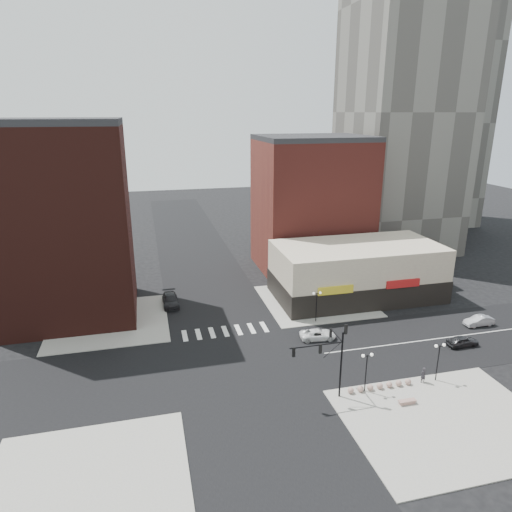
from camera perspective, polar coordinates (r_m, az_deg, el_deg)
name	(u,v)px	position (r m, az deg, el deg)	size (l,w,h in m)	color
ground	(239,365)	(51.58, -2.08, -13.41)	(240.00, 240.00, 0.00)	black
road_ew	(239,364)	(51.57, -2.08, -13.40)	(200.00, 14.00, 0.02)	black
road_ns	(239,364)	(51.57, -2.08, -13.40)	(14.00, 200.00, 0.02)	black
sidewalk_nw	(110,322)	(63.85, -17.84, -7.82)	(15.00, 15.00, 0.12)	gray
sidewalk_ne	(316,301)	(67.74, 7.47, -5.57)	(15.00, 15.00, 0.12)	gray
sidewalk_se	(446,422)	(46.69, 22.69, -18.56)	(18.00, 14.00, 0.12)	gray
sidewalk_sw	(87,491)	(39.58, -20.40, -25.81)	(15.00, 15.00, 0.12)	gray
building_nw	(66,225)	(64.19, -22.69, 3.59)	(16.00, 15.00, 25.00)	#381612
building_ne_midrise	(311,206)	(79.48, 6.93, 6.21)	(18.00, 15.00, 22.00)	maroon
tower_near	(413,2)	(96.60, 19.04, 27.78)	(20.00, 20.00, 90.00)	#47443F
tower_far	(445,44)	(121.67, 22.60, 23.22)	(18.00, 18.00, 82.00)	#47443F
building_ne_row	(356,275)	(69.51, 12.44, -2.36)	(24.20, 12.20, 8.00)	beige
traffic_signal	(331,351)	(44.55, 9.34, -11.67)	(5.59, 3.09, 7.77)	black
street_lamp_se_a	(367,363)	(46.72, 13.68, -12.84)	(1.22, 0.32, 4.16)	black
street_lamp_se_b	(439,353)	(50.63, 21.91, -11.16)	(1.22, 0.32, 4.16)	black
street_lamp_ne	(317,299)	(60.07, 7.59, -5.34)	(1.22, 0.32, 4.16)	black
bollard_row	(380,386)	(48.91, 15.21, -15.40)	(6.91, 0.61, 0.61)	gray
white_suv	(318,334)	(56.91, 7.73, -9.70)	(2.02, 4.38, 1.22)	silver
dark_sedan_east	(463,341)	(60.06, 24.41, -9.66)	(1.52, 3.78, 1.29)	black
silver_sedan	(479,321)	(66.36, 26.09, -7.29)	(1.37, 3.92, 1.29)	#9D9DA3
dark_sedan_north	(170,300)	(66.73, -10.64, -5.44)	(2.18, 5.36, 1.56)	black
pedestrian	(423,375)	(50.94, 20.16, -13.77)	(0.62, 0.40, 1.69)	#29272C
stone_bench	(407,402)	(47.54, 18.37, -16.91)	(1.73, 0.54, 0.40)	#9E786D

